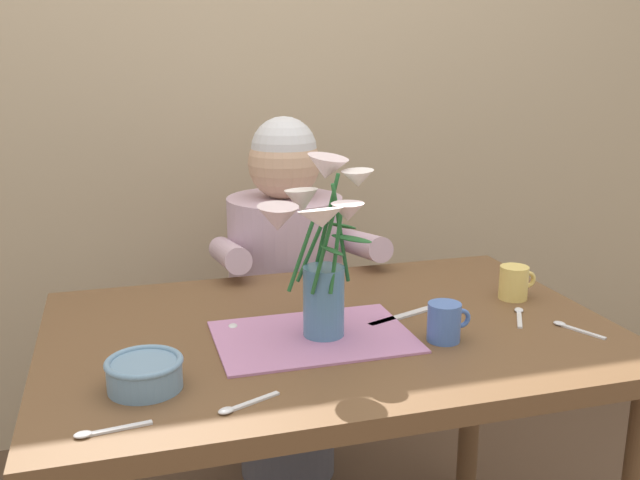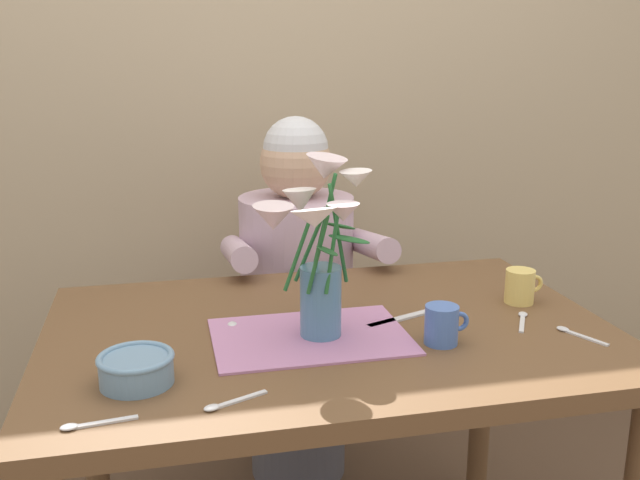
{
  "view_description": "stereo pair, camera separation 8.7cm",
  "coord_description": "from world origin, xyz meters",
  "px_view_note": "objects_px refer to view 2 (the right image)",
  "views": [
    {
      "loc": [
        -0.42,
        -1.35,
        1.31
      ],
      "look_at": [
        -0.01,
        0.05,
        0.92
      ],
      "focal_mm": 39.61,
      "sensor_mm": 36.0,
      "label": 1
    },
    {
      "loc": [
        -0.33,
        -1.37,
        1.31
      ],
      "look_at": [
        -0.01,
        0.05,
        0.92
      ],
      "focal_mm": 39.61,
      "sensor_mm": 36.0,
      "label": 2
    }
  ],
  "objects_px": {
    "ceramic_bowl": "(136,368)",
    "seated_person": "(297,306)",
    "flower_vase": "(317,244)",
    "dinner_knife": "(403,318)",
    "ceramic_mug": "(442,325)",
    "tea_cup": "(520,286)"
  },
  "relations": [
    {
      "from": "ceramic_bowl",
      "to": "dinner_knife",
      "type": "relative_size",
      "value": 0.72
    },
    {
      "from": "flower_vase",
      "to": "dinner_knife",
      "type": "distance_m",
      "value": 0.29
    },
    {
      "from": "flower_vase",
      "to": "ceramic_bowl",
      "type": "distance_m",
      "value": 0.42
    },
    {
      "from": "ceramic_bowl",
      "to": "dinner_knife",
      "type": "bearing_deg",
      "value": 18.9
    },
    {
      "from": "seated_person",
      "to": "ceramic_mug",
      "type": "distance_m",
      "value": 0.8
    },
    {
      "from": "seated_person",
      "to": "flower_vase",
      "type": "bearing_deg",
      "value": -97.13
    },
    {
      "from": "dinner_knife",
      "to": "tea_cup",
      "type": "bearing_deg",
      "value": -12.96
    },
    {
      "from": "dinner_knife",
      "to": "ceramic_mug",
      "type": "relative_size",
      "value": 2.04
    },
    {
      "from": "flower_vase",
      "to": "ceramic_bowl",
      "type": "xyz_separation_m",
      "value": [
        -0.36,
        -0.13,
        -0.17
      ]
    },
    {
      "from": "ceramic_bowl",
      "to": "ceramic_mug",
      "type": "distance_m",
      "value": 0.6
    },
    {
      "from": "ceramic_bowl",
      "to": "seated_person",
      "type": "bearing_deg",
      "value": 60.96
    },
    {
      "from": "flower_vase",
      "to": "ceramic_bowl",
      "type": "height_order",
      "value": "flower_vase"
    },
    {
      "from": "tea_cup",
      "to": "ceramic_mug",
      "type": "distance_m",
      "value": 0.33
    },
    {
      "from": "ceramic_bowl",
      "to": "tea_cup",
      "type": "height_order",
      "value": "tea_cup"
    },
    {
      "from": "seated_person",
      "to": "flower_vase",
      "type": "distance_m",
      "value": 0.77
    },
    {
      "from": "flower_vase",
      "to": "ceramic_mug",
      "type": "bearing_deg",
      "value": -19.54
    },
    {
      "from": "dinner_knife",
      "to": "ceramic_mug",
      "type": "bearing_deg",
      "value": -98.68
    },
    {
      "from": "seated_person",
      "to": "flower_vase",
      "type": "xyz_separation_m",
      "value": [
        -0.09,
        -0.67,
        0.38
      ]
    },
    {
      "from": "ceramic_bowl",
      "to": "tea_cup",
      "type": "xyz_separation_m",
      "value": [
        0.87,
        0.23,
        0.01
      ]
    },
    {
      "from": "ceramic_bowl",
      "to": "tea_cup",
      "type": "distance_m",
      "value": 0.9
    },
    {
      "from": "flower_vase",
      "to": "dinner_knife",
      "type": "height_order",
      "value": "flower_vase"
    },
    {
      "from": "tea_cup",
      "to": "dinner_knife",
      "type": "bearing_deg",
      "value": -172.33
    }
  ]
}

